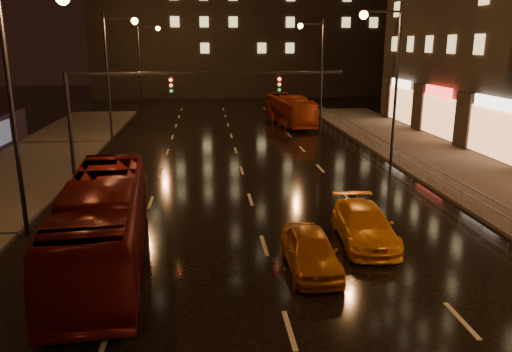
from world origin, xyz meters
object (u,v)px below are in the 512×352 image
at_px(bus_red, 103,223).
at_px(taxi_far, 364,225).
at_px(bus_curb, 290,110).
at_px(taxi_near, 310,250).

xyz_separation_m(bus_red, taxi_far, (9.85, 1.04, -0.83)).
xyz_separation_m(bus_red, bus_curb, (11.85, 30.80, -0.14)).
height_order(bus_red, bus_curb, bus_red).
bearing_deg(bus_red, bus_curb, 64.12).
bearing_deg(bus_curb, bus_red, -118.10).
bearing_deg(bus_red, taxi_near, -14.59).
relative_size(bus_curb, taxi_near, 2.42).
xyz_separation_m(bus_curb, taxi_near, (-4.65, -32.04, -0.70)).
distance_m(bus_curb, taxi_far, 29.84).
xyz_separation_m(bus_curb, taxi_far, (-2.00, -29.76, -0.69)).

